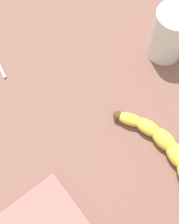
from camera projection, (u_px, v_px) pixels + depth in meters
The scene contains 3 objects.
wooden_tabletop at pixel (103, 116), 58.64cm from camera, with size 120.00×120.00×3.00cm, color brown.
banana at pixel (166, 150), 52.68cm from camera, with size 9.77×21.69×3.07cm.
smoothie_glass at pixel (169, 35), 57.98cm from camera, with size 7.47×7.47×11.14cm.
Camera 1 is at (-10.05, -20.50, 55.58)cm, focal length 47.65 mm.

